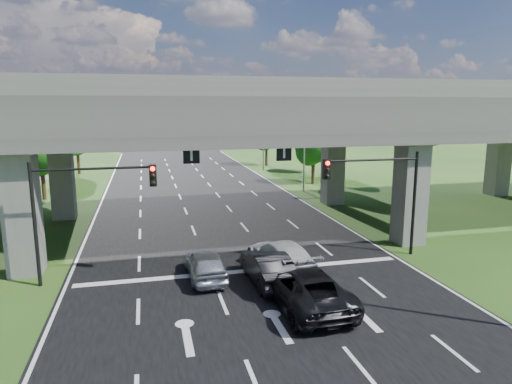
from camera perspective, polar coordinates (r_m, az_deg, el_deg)
name	(u,v)px	position (r m, az deg, el deg)	size (l,w,h in m)	color
ground	(262,299)	(21.03, 0.77, -13.21)	(160.00, 160.00, 0.00)	#224315
road	(224,237)	(30.22, -4.00, -5.62)	(18.00, 120.00, 0.03)	black
overpass	(218,115)	(30.97, -4.84, 9.62)	(80.00, 15.00, 10.00)	#3C3936
signal_right	(381,185)	(26.20, 15.36, 0.83)	(5.76, 0.54, 6.00)	black
signal_left	(82,199)	(23.14, -20.92, -0.80)	(5.76, 0.54, 6.00)	black
streetlight_far	(301,133)	(45.20, 5.62, 7.36)	(3.38, 0.25, 10.00)	gray
streetlight_beyond	(260,126)	(60.51, 0.56, 8.29)	(3.38, 0.25, 10.00)	gray
tree_left_near	(41,147)	(45.66, -25.32, 5.11)	(4.50, 4.50, 7.80)	black
tree_left_mid	(27,147)	(54.14, -26.74, 5.05)	(3.91, 3.90, 6.76)	black
tree_left_far	(77,133)	(61.22, -21.50, 6.91)	(4.80, 4.80, 8.32)	black
tree_right_near	(314,143)	(50.06, 7.27, 6.11)	(4.20, 4.20, 7.28)	black
tree_right_mid	(314,140)	(58.60, 7.22, 6.48)	(3.91, 3.90, 6.76)	black
tree_right_far	(267,132)	(64.93, 1.36, 7.55)	(4.50, 4.50, 7.80)	black
car_silver	(205,264)	(23.11, -6.34, -8.94)	(1.76, 4.37, 1.49)	#ACAEB4
car_dark	(268,267)	(22.43, 1.47, -9.38)	(1.66, 4.77, 1.57)	black
car_white	(281,256)	(23.86, 3.18, -8.05)	(2.30, 5.65, 1.64)	silver
car_trailing	(305,287)	(20.10, 6.19, -11.78)	(2.76, 5.98, 1.66)	black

